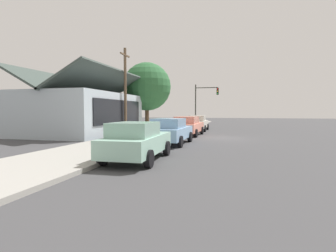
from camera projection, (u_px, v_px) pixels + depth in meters
name	position (u px, v px, depth m)	size (l,w,h in m)	color
ground_plane	(219.00, 138.00, 19.94)	(120.00, 120.00, 0.00)	#424244
sidewalk_curb	(148.00, 135.00, 21.37)	(60.00, 4.20, 0.16)	#A3A099
car_seafoam	(137.00, 141.00, 10.92)	(4.55, 2.14, 1.59)	#9ED1BC
car_skyblue	(170.00, 131.00, 16.31)	(4.58, 2.14, 1.59)	#8CB7E0
car_coral	(188.00, 126.00, 22.01)	(4.90, 2.16, 1.59)	#EA8C75
car_ivory	(198.00, 123.00, 27.47)	(4.77, 1.98, 1.59)	silver
storefront_building	(84.00, 112.00, 23.70)	(11.46, 7.32, 5.58)	#ADBCC6
shade_tree	(147.00, 87.00, 29.75)	(5.37, 5.37, 7.45)	brown
traffic_light_main	(204.00, 99.00, 31.53)	(0.37, 2.79, 5.20)	#383833
utility_pole_wooden	(125.00, 89.00, 23.20)	(1.80, 0.24, 7.50)	brown
fire_hydrant_red	(168.00, 130.00, 21.93)	(0.22, 0.22, 0.71)	red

